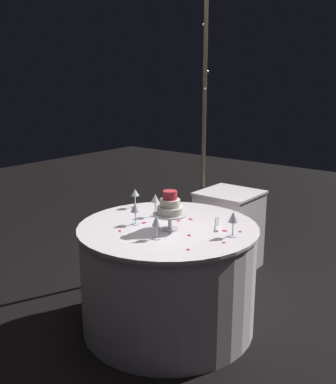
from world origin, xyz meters
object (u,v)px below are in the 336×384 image
object	(u,v)px
side_table	(229,230)
wine_glass_2	(155,200)
tiered_cake	(170,208)
wine_glass_0	(233,218)
wine_glass_1	(135,208)
wine_glass_3	(156,222)
decorative_arch	(114,90)
wine_glass_4	(135,194)
main_table	(168,276)
cake_knife	(217,225)

from	to	relation	value
side_table	wine_glass_2	world-z (taller)	wine_glass_2
tiered_cake	wine_glass_0	size ratio (longest dim) A/B	1.63
wine_glass_0	wine_glass_1	bearing A→B (deg)	107.67
tiered_cake	side_table	bearing A→B (deg)	12.06
side_table	wine_glass_0	bearing A→B (deg)	-148.31
wine_glass_1	wine_glass_3	distance (m)	0.31
side_table	decorative_arch	bearing A→B (deg)	166.06
wine_glass_2	wine_glass_4	distance (m)	0.27
decorative_arch	wine_glass_4	size ratio (longest dim) A/B	17.20
tiered_cake	wine_glass_3	bearing A→B (deg)	-167.87
wine_glass_1	wine_glass_0	bearing A→B (deg)	-72.33
tiered_cake	main_table	bearing A→B (deg)	47.91
main_table	wine_glass_4	distance (m)	0.69
main_table	decorative_arch	bearing A→B (deg)	89.85
wine_glass_0	wine_glass_1	size ratio (longest dim) A/B	1.08
main_table	side_table	world-z (taller)	main_table
wine_glass_1	wine_glass_4	distance (m)	0.40
main_table	wine_glass_0	bearing A→B (deg)	-78.00
main_table	wine_glass_4	bearing A→B (deg)	68.17
decorative_arch	main_table	world-z (taller)	decorative_arch
wine_glass_0	wine_glass_3	xyz separation A→B (m)	(-0.32, 0.34, -0.01)
cake_knife	decorative_arch	bearing A→B (deg)	106.12
tiered_cake	wine_glass_3	xyz separation A→B (m)	(-0.18, -0.04, -0.04)
wine_glass_2	cake_knife	distance (m)	0.48
wine_glass_3	wine_glass_4	world-z (taller)	wine_glass_3
wine_glass_2	tiered_cake	bearing A→B (deg)	-122.14
main_table	cake_knife	world-z (taller)	cake_knife
side_table	wine_glass_4	size ratio (longest dim) A/B	4.98
tiered_cake	cake_knife	distance (m)	0.36
main_table	wine_glass_0	size ratio (longest dim) A/B	7.55
tiered_cake	wine_glass_0	xyz separation A→B (m)	(0.14, -0.38, -0.03)
side_table	wine_glass_3	xyz separation A→B (m)	(-1.34, -0.29, 0.48)
decorative_arch	tiered_cake	world-z (taller)	decorative_arch
decorative_arch	wine_glass_3	bearing A→B (deg)	-112.41
wine_glass_1	tiered_cake	bearing A→B (deg)	-77.30
decorative_arch	main_table	bearing A→B (deg)	-90.15
side_table	wine_glass_4	world-z (taller)	wine_glass_4
wine_glass_0	decorative_arch	bearing A→B (deg)	95.79
decorative_arch	wine_glass_3	distance (m)	0.98
main_table	wine_glass_1	xyz separation A→B (m)	(-0.11, 0.19, 0.47)
wine_glass_4	cake_knife	bearing A→B (deg)	-88.24
tiered_cake	decorative_arch	bearing A→B (deg)	84.27
decorative_arch	wine_glass_4	bearing A→B (deg)	0.01
decorative_arch	wine_glass_0	bearing A→B (deg)	-84.21
decorative_arch	wine_glass_3	xyz separation A→B (m)	(-0.23, -0.56, -0.76)
decorative_arch	wine_glass_0	distance (m)	1.18
wine_glass_1	wine_glass_2	distance (m)	0.22
wine_glass_3	cake_knife	distance (m)	0.48
decorative_arch	tiered_cake	distance (m)	0.89
wine_glass_1	decorative_arch	bearing A→B (deg)	68.48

